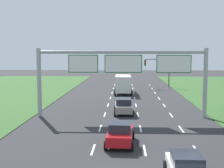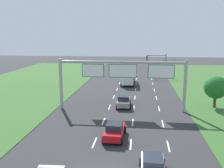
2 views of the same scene
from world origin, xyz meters
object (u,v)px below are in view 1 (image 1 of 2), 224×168
car_lead_silver (187,168)px  box_truck (123,83)px  car_far_ahead (120,134)px  sign_gantry (124,68)px  traffic_light_mast (159,67)px  car_near_red (123,106)px

car_lead_silver → box_truck: bearing=96.3°
car_lead_silver → car_far_ahead: 7.35m
sign_gantry → traffic_light_mast: sign_gantry is taller
car_far_ahead → traffic_light_mast: traffic_light_mast is taller
car_near_red → traffic_light_mast: bearing=74.3°
car_near_red → box_truck: size_ratio=0.53×
box_truck → traffic_light_mast: bearing=53.4°
car_near_red → car_far_ahead: 11.25m
car_lead_silver → sign_gantry: 16.88m
box_truck → traffic_light_mast: size_ratio=1.39×
car_far_ahead → sign_gantry: (0.18, 9.54, 4.17)m
car_far_ahead → traffic_light_mast: size_ratio=0.74×
car_near_red → box_truck: 16.74m
car_near_red → traffic_light_mast: (6.46, 25.93, 3.02)m
car_far_ahead → sign_gantry: sign_gantry is taller
car_lead_silver → sign_gantry: size_ratio=0.23×
car_lead_silver → box_truck: size_ratio=0.50×
box_truck → traffic_light_mast: 11.58m
car_near_red → car_far_ahead: size_ratio=1.01×
traffic_light_mast → car_far_ahead: bearing=-100.1°
car_lead_silver → traffic_light_mast: 43.88m
car_near_red → sign_gantry: 4.45m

